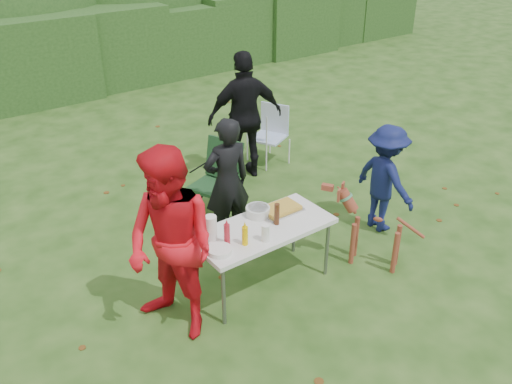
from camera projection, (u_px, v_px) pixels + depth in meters
ground at (275, 291)px, 5.84m from camera, size 80.00×80.00×0.00m
hedge_row at (34, 58)px, 11.08m from camera, size 22.00×1.40×1.70m
shrub_backdrop at (5, 9)px, 11.85m from camera, size 20.00×2.60×3.20m
folding_table at (262, 231)px, 5.63m from camera, size 1.50×0.70×0.74m
person_cook at (227, 182)px, 6.35m from camera, size 0.62×0.45×1.60m
person_red_jacket at (171, 247)px, 4.90m from camera, size 0.96×1.10×1.91m
person_black_puffy at (245, 116)px, 7.84m from camera, size 1.20×0.77×1.90m
child at (385, 179)px, 6.66m from camera, size 0.56×0.92×1.39m
dog at (377, 230)px, 6.07m from camera, size 0.83×1.01×0.91m
camping_chair at (214, 181)px, 7.00m from camera, size 0.82×0.82×1.02m
lawn_chair at (268, 135)px, 8.50m from camera, size 0.72×0.72×0.91m
food_tray at (281, 210)px, 5.88m from camera, size 0.45×0.30×0.02m
focaccia_bread at (281, 208)px, 5.87m from camera, size 0.40×0.26×0.04m
mustard_bottle at (245, 236)px, 5.27m from camera, size 0.06×0.06×0.20m
ketchup_bottle at (227, 234)px, 5.28m from camera, size 0.06×0.06×0.22m
beer_bottle at (277, 214)px, 5.59m from camera, size 0.06×0.06×0.24m
paper_towel_roll at (211, 228)px, 5.34m from camera, size 0.12×0.12×0.26m
cup_stack at (265, 233)px, 5.33m from camera, size 0.08×0.08×0.18m
pasta_bowl at (258, 211)px, 5.78m from camera, size 0.26×0.26×0.10m
plate_stack at (220, 250)px, 5.18m from camera, size 0.24×0.24×0.05m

